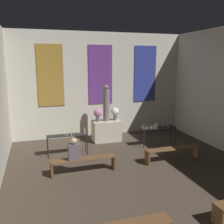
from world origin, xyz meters
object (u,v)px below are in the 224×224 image
Objects in this scene: statue at (106,104)px; pew_back_left at (84,162)px; flower_vase_left at (98,113)px; altar at (106,131)px; pew_back_right at (173,151)px; flower_vase_right at (115,112)px; candle_rack_right at (158,130)px; person_seated at (74,150)px; candle_rack_left at (68,137)px.

statue is 3.49m from pew_back_left.
statue reaches higher than flower_vase_left.
pew_back_right is at bearing -61.47° from altar.
flower_vase_right is 0.28× the size of pew_back_left.
pew_back_right is (-0.28, -1.62, -0.33)m from candle_rack_right.
candle_rack_right is at bearing -29.00° from flower_vase_left.
altar reaches higher than pew_back_left.
altar is at bearing -0.00° from flower_vase_left.
statue is (0.00, 0.00, 1.16)m from altar.
altar is 3.25m from pew_back_right.
pew_back_right is at bearing -61.47° from statue.
statue is at bearing 57.29° from person_seated.
flower_vase_left is at bearing 40.45° from candle_rack_left.
person_seated is at bearing -90.36° from candle_rack_left.
flower_vase_right is 0.81× the size of person_seated.
statue is 2.40m from candle_rack_right.
altar is 0.60× the size of pew_back_left.
person_seated reaches higher than pew_back_right.
candle_rack_right is 2.15× the size of person_seated.
flower_vase_right is 3.65m from person_seated.
candle_rack_left is 1.68m from pew_back_left.
candle_rack_left is 3.66m from candle_rack_right.
pew_back_left is (-1.55, -2.86, -0.10)m from altar.
flower_vase_right reaches higher than person_seated.
candle_rack_right is (1.84, -1.23, -0.94)m from statue.
flower_vase_left is 1.00× the size of flower_vase_right.
candle_rack_left is 0.74× the size of pew_back_right.
pew_back_right is 2.92× the size of person_seated.
person_seated is (-1.45, -2.86, -0.47)m from flower_vase_left.
candle_rack_left is (-1.82, -1.23, -0.94)m from statue.
altar is at bearing 146.17° from candle_rack_right.
flower_vase_left is 0.28× the size of pew_back_left.
altar is at bearing 57.29° from person_seated.
altar is 0.87m from flower_vase_left.
candle_rack_right is 4.02m from person_seated.
pew_back_right is at bearing 0.00° from pew_back_left.
pew_back_left is at bearing -124.14° from flower_vase_right.
person_seated is at bearing -180.00° from pew_back_right.
statue is at bearing 61.47° from pew_back_left.
person_seated reaches higher than candle_rack_left.
candle_rack_right is at bearing 25.61° from pew_back_left.
statue reaches higher than person_seated.
pew_back_right is at bearing -67.74° from flower_vase_right.
statue reaches higher than candle_rack_right.
flower_vase_right is 1.98m from candle_rack_right.
person_seated is (-0.28, -0.00, 0.42)m from pew_back_left.
candle_rack_right is (2.22, -1.23, -0.56)m from flower_vase_left.
altar reaches higher than pew_back_right.
candle_rack_right is (3.66, -0.00, 0.00)m from candle_rack_left.
pew_back_left is at bearing -118.53° from statue.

